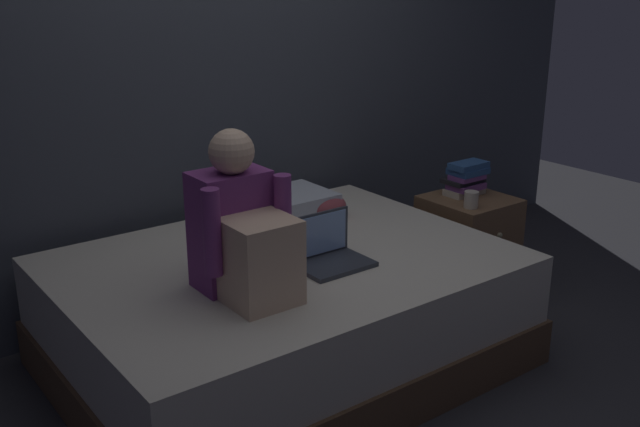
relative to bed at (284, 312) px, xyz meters
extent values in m
plane|color=#2D2D33|center=(0.20, -0.30, -0.26)|extent=(8.00, 8.00, 0.00)
cube|color=#424751|center=(0.20, 0.90, 1.09)|extent=(5.60, 0.10, 2.70)
cube|color=brown|center=(0.00, 0.00, -0.16)|extent=(2.00, 1.50, 0.21)
cube|color=beige|center=(0.00, 0.00, 0.11)|extent=(1.96, 1.46, 0.32)
cube|color=brown|center=(1.30, 0.06, 0.01)|extent=(0.44, 0.44, 0.56)
sphere|color=gray|center=(1.30, -0.16, 0.14)|extent=(0.04, 0.04, 0.04)
cube|color=#75337A|center=(-0.33, -0.12, 0.51)|extent=(0.30, 0.20, 0.48)
sphere|color=beige|center=(-0.33, -0.15, 0.84)|extent=(0.18, 0.18, 0.18)
cube|color=beige|center=(-0.33, -0.34, 0.44)|extent=(0.26, 0.24, 0.34)
cylinder|color=#75337A|center=(-0.49, -0.26, 0.57)|extent=(0.07, 0.07, 0.34)
cylinder|color=#75337A|center=(-0.17, -0.26, 0.57)|extent=(0.07, 0.07, 0.34)
cube|color=#333842|center=(0.11, -0.23, 0.28)|extent=(0.32, 0.22, 0.02)
cube|color=#333842|center=(0.11, -0.11, 0.39)|extent=(0.32, 0.01, 0.20)
cube|color=#8CB2EA|center=(0.11, -0.12, 0.39)|extent=(0.29, 0.00, 0.18)
cube|color=silver|center=(0.28, 0.45, 0.34)|extent=(0.56, 0.36, 0.13)
cube|color=beige|center=(1.33, 0.13, 0.31)|extent=(0.22, 0.12, 0.04)
cube|color=#703D84|center=(1.32, 0.11, 0.35)|extent=(0.19, 0.14, 0.03)
cube|color=black|center=(1.32, 0.13, 0.38)|extent=(0.22, 0.15, 0.02)
cube|color=#703D84|center=(1.31, 0.10, 0.40)|extent=(0.19, 0.12, 0.03)
cube|color=#284C84|center=(1.33, 0.11, 0.43)|extent=(0.20, 0.15, 0.04)
cube|color=#284C84|center=(1.32, 0.10, 0.47)|extent=(0.22, 0.12, 0.03)
cylinder|color=#BCB2A3|center=(1.17, -0.06, 0.34)|extent=(0.08, 0.08, 0.09)
ellipsoid|color=#8E3D47|center=(0.49, 0.32, 0.33)|extent=(0.23, 0.20, 0.13)
ellipsoid|color=#3D4C8E|center=(0.56, 0.38, 0.31)|extent=(0.14, 0.12, 0.08)
ellipsoid|color=gray|center=(0.51, 0.46, 0.33)|extent=(0.22, 0.19, 0.12)
camera|label=1|loc=(-1.71, -2.55, 1.50)|focal=41.13mm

